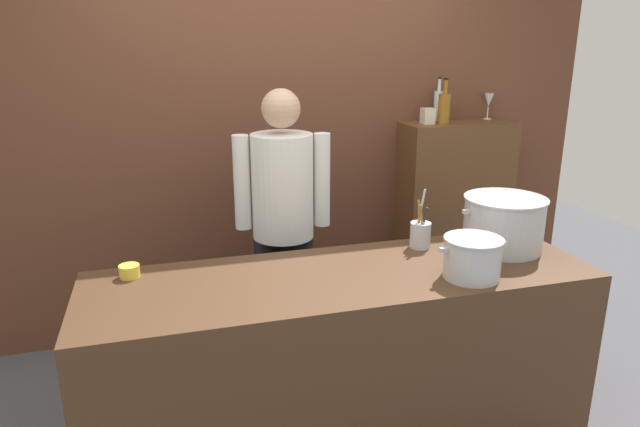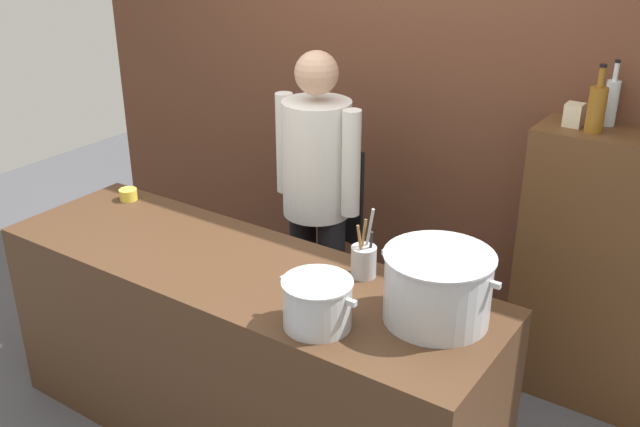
% 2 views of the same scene
% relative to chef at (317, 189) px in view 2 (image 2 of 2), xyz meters
% --- Properties ---
extents(brick_back_panel, '(4.40, 0.10, 3.00)m').
position_rel_chef_xyz_m(brick_back_panel, '(0.11, 0.65, 0.54)').
color(brick_back_panel, brown).
rests_on(brick_back_panel, ground_plane).
extents(prep_counter, '(2.28, 0.70, 0.90)m').
position_rel_chef_xyz_m(prep_counter, '(0.11, -0.75, -0.51)').
color(prep_counter, '#472D1C').
rests_on(prep_counter, ground_plane).
extents(bar_cabinet, '(0.76, 0.32, 1.37)m').
position_rel_chef_xyz_m(bar_cabinet, '(1.32, 0.44, -0.28)').
color(bar_cabinet, brown).
rests_on(bar_cabinet, ground_plane).
extents(chef, '(0.53, 0.38, 1.66)m').
position_rel_chef_xyz_m(chef, '(0.00, 0.00, 0.00)').
color(chef, black).
rests_on(chef, ground_plane).
extents(stockpot_large, '(0.46, 0.40, 0.26)m').
position_rel_chef_xyz_m(stockpot_large, '(0.97, -0.66, 0.07)').
color(stockpot_large, '#B7BABF').
rests_on(stockpot_large, prep_counter).
extents(stockpot_small, '(0.32, 0.26, 0.18)m').
position_rel_chef_xyz_m(stockpot_small, '(0.64, -0.93, 0.03)').
color(stockpot_small, '#B7BABF').
rests_on(stockpot_small, prep_counter).
extents(utensil_crock, '(0.10, 0.10, 0.30)m').
position_rel_chef_xyz_m(utensil_crock, '(0.59, -0.53, 0.01)').
color(utensil_crock, '#B7BABF').
rests_on(utensil_crock, prep_counter).
extents(butter_jar, '(0.09, 0.09, 0.06)m').
position_rel_chef_xyz_m(butter_jar, '(-0.80, -0.52, -0.04)').
color(butter_jar, yellow).
rests_on(butter_jar, prep_counter).
extents(wine_bottle_clear, '(0.06, 0.06, 0.29)m').
position_rel_chef_xyz_m(wine_bottle_clear, '(1.21, 0.54, 0.52)').
color(wine_bottle_clear, silver).
rests_on(wine_bottle_clear, bar_cabinet).
extents(wine_bottle_amber, '(0.08, 0.08, 0.30)m').
position_rel_chef_xyz_m(wine_bottle_amber, '(1.18, 0.41, 0.51)').
color(wine_bottle_amber, '#8C5919').
rests_on(wine_bottle_amber, bar_cabinet).
extents(spice_tin_cream, '(0.08, 0.08, 0.10)m').
position_rel_chef_xyz_m(spice_tin_cream, '(1.08, 0.44, 0.46)').
color(spice_tin_cream, beige).
rests_on(spice_tin_cream, bar_cabinet).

